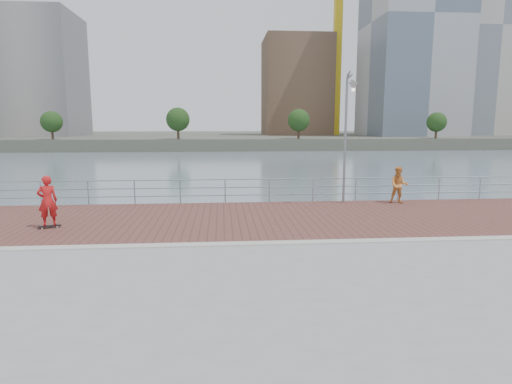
{
  "coord_description": "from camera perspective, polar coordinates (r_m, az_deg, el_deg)",
  "views": [
    {
      "loc": [
        -1.17,
        -12.52,
        3.63
      ],
      "look_at": [
        0.0,
        2.0,
        1.3
      ],
      "focal_mm": 30.0,
      "sensor_mm": 36.0,
      "label": 1
    }
  ],
  "objects": [
    {
      "name": "guardrail",
      "position": [
        19.78,
        -1.16,
        0.54
      ],
      "size": [
        39.06,
        0.06,
        1.13
      ],
      "color": "#8C9EA8",
      "rests_on": "brick_lane"
    },
    {
      "name": "seawall",
      "position": [
        8.91,
        3.91,
        -22.24
      ],
      "size": [
        40.0,
        24.0,
        2.0
      ],
      "primitive_type": "cube",
      "color": "gray",
      "rests_on": "ground"
    },
    {
      "name": "shoreline_trees",
      "position": [
        92.39,
        9.84,
        9.3
      ],
      "size": [
        169.37,
        4.8,
        6.4
      ],
      "color": "#473323",
      "rests_on": "far_shore"
    },
    {
      "name": "skateboard",
      "position": [
        16.67,
        -25.83,
        -4.11
      ],
      "size": [
        0.75,
        0.47,
        0.09
      ],
      "rotation": [
        0.0,
        0.0,
        0.41
      ],
      "color": "black",
      "rests_on": "brick_lane"
    },
    {
      "name": "bystander",
      "position": [
        20.56,
        18.51,
        0.88
      ],
      "size": [
        0.98,
        0.87,
        1.68
      ],
      "primitive_type": "imported",
      "rotation": [
        0.0,
        0.0,
        -0.33
      ],
      "color": "#E49343",
      "rests_on": "brick_lane"
    },
    {
      "name": "tower_crane",
      "position": [
        123.63,
        9.65,
        22.95
      ],
      "size": [
        47.0,
        2.0,
        50.7
      ],
      "color": "gold",
      "rests_on": "far_shore"
    },
    {
      "name": "street_lamp",
      "position": [
        19.43,
        12.26,
        10.02
      ],
      "size": [
        0.41,
        1.2,
        5.65
      ],
      "color": "gray",
      "rests_on": "brick_lane"
    },
    {
      "name": "brick_lane",
      "position": [
        16.57,
        -0.45,
        -3.54
      ],
      "size": [
        40.0,
        6.8,
        0.02
      ],
      "primitive_type": "cube",
      "color": "brown",
      "rests_on": "seawall"
    },
    {
      "name": "water",
      "position": [
        13.78,
        0.69,
        -15.03
      ],
      "size": [
        400.0,
        400.0,
        0.0
      ],
      "primitive_type": "plane",
      "color": "slate",
      "rests_on": "ground"
    },
    {
      "name": "skateboarder",
      "position": [
        16.5,
        -26.05,
        -1.06
      ],
      "size": [
        0.76,
        0.64,
        1.77
      ],
      "primitive_type": "imported",
      "rotation": [
        0.0,
        0.0,
        3.55
      ],
      "color": "red",
      "rests_on": "skateboard"
    },
    {
      "name": "skyline",
      "position": [
        122.28,
        10.39,
        17.92
      ],
      "size": [
        233.0,
        41.0,
        57.23
      ],
      "color": "#ADA38E",
      "rests_on": "far_shore"
    },
    {
      "name": "curb",
      "position": [
        13.08,
        0.71,
        -6.89
      ],
      "size": [
        40.0,
        0.4,
        0.06
      ],
      "primitive_type": "cube",
      "color": "#B7B5AD",
      "rests_on": "seawall"
    },
    {
      "name": "far_shore",
      "position": [
        135.1,
        -4.14,
        7.21
      ],
      "size": [
        320.0,
        95.0,
        2.5
      ],
      "primitive_type": "cube",
      "color": "#4C5142",
      "rests_on": "ground"
    }
  ]
}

